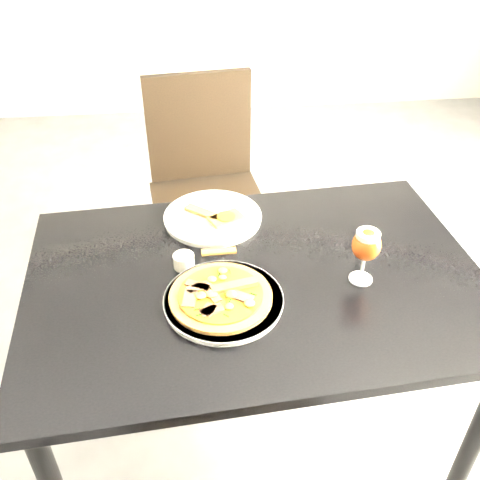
{
  "coord_description": "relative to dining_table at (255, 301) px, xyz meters",
  "views": [
    {
      "loc": [
        0.04,
        -0.96,
        1.67
      ],
      "look_at": [
        0.16,
        0.16,
        0.83
      ],
      "focal_mm": 40.0,
      "sensor_mm": 36.0,
      "label": 1
    }
  ],
  "objects": [
    {
      "name": "plate_second",
      "position": [
        -0.1,
        0.27,
        0.1
      ],
      "size": [
        0.36,
        0.36,
        0.02
      ],
      "primitive_type": "cylinder",
      "rotation": [
        0.0,
        0.0,
        -0.28
      ],
      "color": "white",
      "rests_on": "dining_table"
    },
    {
      "name": "plate_main",
      "position": [
        -0.09,
        -0.09,
        0.1
      ],
      "size": [
        0.32,
        0.32,
        0.02
      ],
      "primitive_type": "cylinder",
      "rotation": [
        0.0,
        0.0,
        -0.09
      ],
      "color": "white",
      "rests_on": "dining_table"
    },
    {
      "name": "beer_glass",
      "position": [
        0.27,
        -0.04,
        0.2
      ],
      "size": [
        0.07,
        0.07,
        0.16
      ],
      "color": "silver",
      "rests_on": "dining_table"
    },
    {
      "name": "sauce_cup",
      "position": [
        -0.19,
        0.06,
        0.11
      ],
      "size": [
        0.06,
        0.06,
        0.04
      ],
      "color": "beige",
      "rests_on": "dining_table"
    },
    {
      "name": "chair_far",
      "position": [
        -0.09,
        0.82,
        -0.13
      ],
      "size": [
        0.49,
        0.49,
        0.97
      ],
      "rotation": [
        0.0,
        0.0,
        0.12
      ],
      "color": "black",
      "rests_on": "ground"
    },
    {
      "name": "dining_table",
      "position": [
        0.0,
        0.0,
        0.0
      ],
      "size": [
        1.25,
        0.88,
        0.75
      ],
      "rotation": [
        0.0,
        0.0,
        0.07
      ],
      "color": "black",
      "rests_on": "ground"
    },
    {
      "name": "crust_scraps",
      "position": [
        -0.08,
        0.26,
        0.11
      ],
      "size": [
        0.18,
        0.14,
        0.01
      ],
      "rotation": [
        0.0,
        0.0,
        -0.26
      ],
      "color": "#905F22",
      "rests_on": "plate_second"
    },
    {
      "name": "ground",
      "position": [
        -0.19,
        -0.1,
        -0.66
      ],
      "size": [
        6.0,
        6.0,
        0.0
      ],
      "primitive_type": "plane",
      "color": "#5A5A5D",
      "rests_on": "ground"
    },
    {
      "name": "pizza",
      "position": [
        -0.1,
        -0.09,
        0.11
      ],
      "size": [
        0.25,
        0.25,
        0.03
      ],
      "rotation": [
        0.0,
        0.0,
        -0.11
      ],
      "color": "#905F22",
      "rests_on": "plate_main"
    },
    {
      "name": "loose_crust",
      "position": [
        -0.09,
        0.11,
        0.09
      ],
      "size": [
        0.1,
        0.02,
        0.01
      ],
      "primitive_type": "cube",
      "rotation": [
        0.0,
        0.0,
        0.02
      ],
      "color": "#905F22",
      "rests_on": "dining_table"
    }
  ]
}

